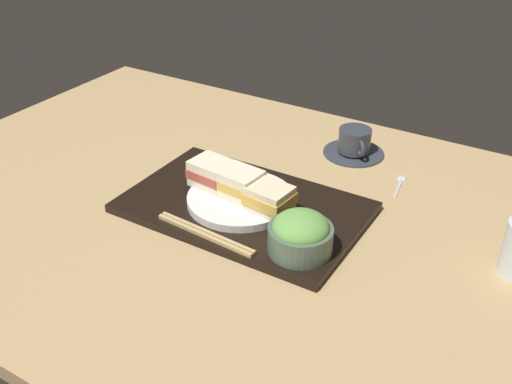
# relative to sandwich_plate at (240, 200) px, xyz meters

# --- Properties ---
(ground_plane) EXTENTS (1.40, 1.00, 0.03)m
(ground_plane) POSITION_rel_sandwich_plate_xyz_m (-0.04, 0.00, -0.04)
(ground_plane) COLOR tan
(serving_tray) EXTENTS (0.45, 0.28, 0.02)m
(serving_tray) POSITION_rel_sandwich_plate_xyz_m (0.01, 0.00, -0.02)
(serving_tray) COLOR black
(serving_tray) RESTS_ON ground_plane
(sandwich_plate) EXTENTS (0.20, 0.20, 0.02)m
(sandwich_plate) POSITION_rel_sandwich_plate_xyz_m (0.00, 0.00, 0.00)
(sandwich_plate) COLOR silver
(sandwich_plate) RESTS_ON serving_tray
(sandwich_near) EXTENTS (0.08, 0.07, 0.05)m
(sandwich_near) POSITION_rel_sandwich_plate_xyz_m (-0.07, 0.01, 0.03)
(sandwich_near) COLOR #EFE5C1
(sandwich_near) RESTS_ON sandwich_plate
(sandwich_middle) EXTENTS (0.08, 0.07, 0.05)m
(sandwich_middle) POSITION_rel_sandwich_plate_xyz_m (-0.00, 0.00, 0.03)
(sandwich_middle) COLOR #EFE5C1
(sandwich_middle) RESTS_ON sandwich_plate
(sandwich_far) EXTENTS (0.09, 0.07, 0.05)m
(sandwich_far) POSITION_rel_sandwich_plate_xyz_m (0.07, -0.01, 0.03)
(sandwich_far) COLOR beige
(sandwich_far) RESTS_ON sandwich_plate
(salad_bowl) EXTENTS (0.11, 0.11, 0.07)m
(salad_bowl) POSITION_rel_sandwich_plate_xyz_m (0.17, -0.07, 0.03)
(salad_bowl) COLOR #4C6051
(salad_bowl) RESTS_ON serving_tray
(chopsticks_pair) EXTENTS (0.21, 0.03, 0.01)m
(chopsticks_pair) POSITION_rel_sandwich_plate_xyz_m (0.00, -0.12, -0.00)
(chopsticks_pair) COLOR tan
(chopsticks_pair) RESTS_ON serving_tray
(coffee_cup) EXTENTS (0.14, 0.14, 0.06)m
(coffee_cup) POSITION_rel_sandwich_plate_xyz_m (0.09, 0.33, 0.00)
(coffee_cup) COLOR #333842
(coffee_cup) RESTS_ON ground_plane
(teaspoon) EXTENTS (0.03, 0.10, 0.01)m
(teaspoon) POSITION_rel_sandwich_plate_xyz_m (0.23, 0.27, -0.02)
(teaspoon) COLOR silver
(teaspoon) RESTS_ON ground_plane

